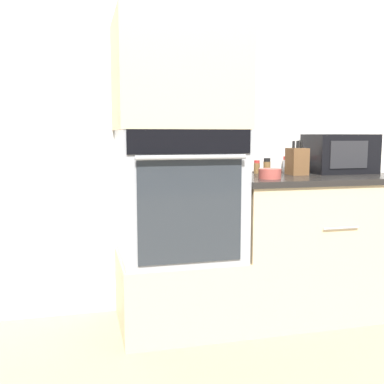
{
  "coord_description": "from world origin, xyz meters",
  "views": [
    {
      "loc": [
        -0.89,
        -2.2,
        1.12
      ],
      "look_at": [
        -0.29,
        0.21,
        0.81
      ],
      "focal_mm": 42.0,
      "sensor_mm": 36.0,
      "label": 1
    }
  ],
  "objects_px": {
    "condiment_jar_near": "(267,166)",
    "condiment_jar_far": "(287,164)",
    "wall_oven": "(178,194)",
    "knife_block": "(297,161)",
    "bowl": "(270,174)",
    "microwave": "(340,154)",
    "condiment_jar_mid": "(257,167)"
  },
  "relations": [
    {
      "from": "condiment_jar_far",
      "to": "bowl",
      "type": "bearing_deg",
      "value": -126.82
    },
    {
      "from": "bowl",
      "to": "condiment_jar_near",
      "type": "xyz_separation_m",
      "value": [
        0.1,
        0.27,
        0.02
      ]
    },
    {
      "from": "microwave",
      "to": "bowl",
      "type": "distance_m",
      "value": 0.67
    },
    {
      "from": "knife_block",
      "to": "bowl",
      "type": "bearing_deg",
      "value": -143.62
    },
    {
      "from": "condiment_jar_near",
      "to": "condiment_jar_far",
      "type": "xyz_separation_m",
      "value": [
        0.19,
        0.12,
        0.0
      ]
    },
    {
      "from": "wall_oven",
      "to": "knife_block",
      "type": "bearing_deg",
      "value": 4.4
    },
    {
      "from": "wall_oven",
      "to": "microwave",
      "type": "height_order",
      "value": "wall_oven"
    },
    {
      "from": "bowl",
      "to": "condiment_jar_mid",
      "type": "xyz_separation_m",
      "value": [
        0.07,
        0.36,
        0.01
      ]
    },
    {
      "from": "condiment_jar_far",
      "to": "condiment_jar_near",
      "type": "bearing_deg",
      "value": -148.19
    },
    {
      "from": "knife_block",
      "to": "bowl",
      "type": "xyz_separation_m",
      "value": [
        -0.27,
        -0.2,
        -0.06
      ]
    },
    {
      "from": "microwave",
      "to": "condiment_jar_mid",
      "type": "distance_m",
      "value": 0.56
    },
    {
      "from": "wall_oven",
      "to": "condiment_jar_near",
      "type": "height_order",
      "value": "wall_oven"
    },
    {
      "from": "knife_block",
      "to": "condiment_jar_near",
      "type": "distance_m",
      "value": 0.19
    },
    {
      "from": "condiment_jar_mid",
      "to": "knife_block",
      "type": "bearing_deg",
      "value": -37.63
    },
    {
      "from": "bowl",
      "to": "condiment_jar_far",
      "type": "relative_size",
      "value": 1.21
    },
    {
      "from": "microwave",
      "to": "condiment_jar_near",
      "type": "xyz_separation_m",
      "value": [
        -0.51,
        0.01,
        -0.08
      ]
    },
    {
      "from": "knife_block",
      "to": "condiment_jar_near",
      "type": "height_order",
      "value": "knife_block"
    },
    {
      "from": "wall_oven",
      "to": "condiment_jar_far",
      "type": "distance_m",
      "value": 0.85
    },
    {
      "from": "condiment_jar_mid",
      "to": "condiment_jar_far",
      "type": "height_order",
      "value": "condiment_jar_far"
    },
    {
      "from": "wall_oven",
      "to": "bowl",
      "type": "xyz_separation_m",
      "value": [
        0.5,
        -0.14,
        0.12
      ]
    },
    {
      "from": "microwave",
      "to": "condiment_jar_near",
      "type": "bearing_deg",
      "value": 178.91
    },
    {
      "from": "bowl",
      "to": "condiment_jar_far",
      "type": "xyz_separation_m",
      "value": [
        0.29,
        0.39,
        0.02
      ]
    },
    {
      "from": "microwave",
      "to": "knife_block",
      "type": "bearing_deg",
      "value": -169.03
    },
    {
      "from": "condiment_jar_near",
      "to": "wall_oven",
      "type": "bearing_deg",
      "value": -167.46
    },
    {
      "from": "wall_oven",
      "to": "microwave",
      "type": "distance_m",
      "value": 1.14
    },
    {
      "from": "wall_oven",
      "to": "condiment_jar_near",
      "type": "xyz_separation_m",
      "value": [
        0.6,
        0.13,
        0.14
      ]
    },
    {
      "from": "wall_oven",
      "to": "bowl",
      "type": "distance_m",
      "value": 0.54
    },
    {
      "from": "knife_block",
      "to": "condiment_jar_far",
      "type": "height_order",
      "value": "knife_block"
    },
    {
      "from": "condiment_jar_mid",
      "to": "bowl",
      "type": "bearing_deg",
      "value": -100.42
    },
    {
      "from": "wall_oven",
      "to": "bowl",
      "type": "bearing_deg",
      "value": -15.38
    },
    {
      "from": "condiment_jar_near",
      "to": "condiment_jar_far",
      "type": "bearing_deg",
      "value": 31.81
    },
    {
      "from": "condiment_jar_near",
      "to": "microwave",
      "type": "bearing_deg",
      "value": -1.09
    }
  ]
}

